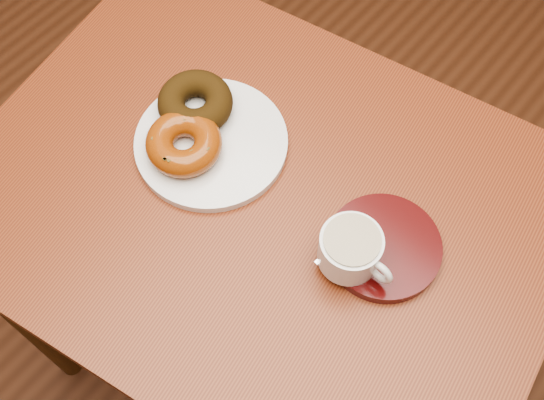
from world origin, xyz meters
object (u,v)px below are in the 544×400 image
Objects in this scene: cafe_table at (263,236)px; coffee_cup at (351,249)px; donut_plate at (211,143)px; saucer at (384,247)px.

coffee_cup is at bearing -9.01° from cafe_table.
donut_plate is at bearing 177.73° from coffee_cup.
coffee_cup is (0.28, -0.02, 0.04)m from donut_plate.
coffee_cup is at bearing -4.47° from donut_plate.
cafe_table is 6.00× the size of saucer.
cafe_table is at bearing -10.24° from donut_plate.
saucer is at bearing 5.61° from cafe_table.
saucer is (0.30, 0.03, 0.00)m from donut_plate.
cafe_table is 0.18m from donut_plate.
cafe_table is 4.16× the size of donut_plate.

